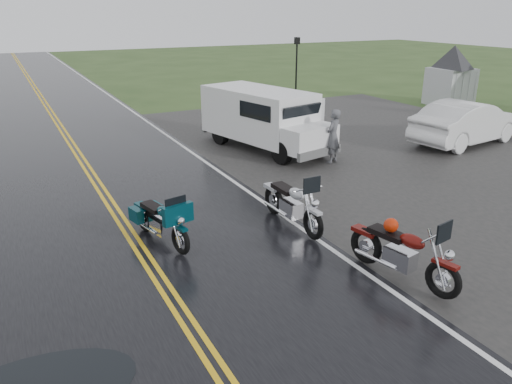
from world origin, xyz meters
TOP-DOWN VIEW (x-y plane):
  - ground at (0.00, 0.00)m, footprint 120.00×120.00m
  - road at (0.00, 10.00)m, footprint 8.00×100.00m
  - parking_pad at (11.00, 5.00)m, footprint 14.00×24.00m
  - visitor_center at (20.00, 12.00)m, footprint 16.00×10.00m
  - motorcycle_red at (4.42, -2.32)m, footprint 1.36×2.60m
  - motorcycle_teal at (0.74, 1.55)m, footprint 1.27×2.33m
  - motorcycle_silver at (3.69, 0.87)m, footprint 0.94×2.48m
  - van_white at (6.08, 6.43)m, footprint 3.44×6.16m
  - person_at_van at (7.74, 5.80)m, footprint 0.81×0.73m
  - sedan_white at (13.94, 5.51)m, footprint 5.31×2.44m
  - lamp_post_far_right at (11.96, 15.13)m, footprint 0.32×0.32m

SIDE VIEW (x-z plane):
  - ground at x=0.00m, z-range 0.00..0.00m
  - parking_pad at x=11.00m, z-range 0.00..0.03m
  - road at x=0.00m, z-range 0.00..0.04m
  - motorcycle_teal at x=0.74m, z-range 0.00..1.30m
  - motorcycle_silver at x=3.69m, z-range 0.00..1.46m
  - motorcycle_red at x=4.42m, z-range 0.00..1.46m
  - sedan_white at x=13.94m, z-range 0.00..1.69m
  - person_at_van at x=7.74m, z-range 0.00..1.85m
  - van_white at x=6.08m, z-range 0.00..2.29m
  - lamp_post_far_right at x=11.96m, z-range 0.00..3.71m
  - visitor_center at x=20.00m, z-range 0.00..4.80m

